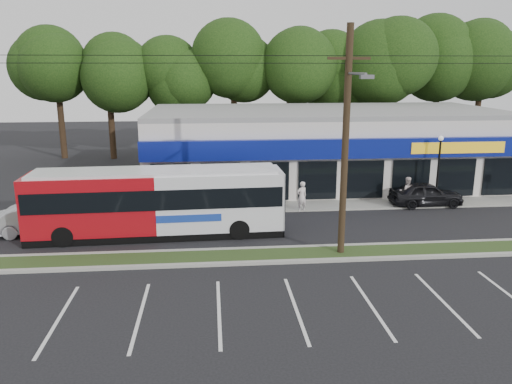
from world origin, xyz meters
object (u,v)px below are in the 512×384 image
object	(u,v)px
lamp_post	(439,162)
car_dark	(426,194)
pedestrian_a	(302,196)
pedestrian_b	(407,192)
utility_pole	(342,136)
car_silver	(42,219)
metrobus	(157,201)

from	to	relation	value
lamp_post	car_dark	distance (m)	2.10
pedestrian_a	car_dark	bearing A→B (deg)	160.04
pedestrian_b	utility_pole	bearing A→B (deg)	57.04
car_dark	pedestrian_b	xyz separation A→B (m)	(-1.22, 0.00, 0.17)
lamp_post	pedestrian_b	world-z (taller)	lamp_post
pedestrian_a	pedestrian_b	size ratio (longest dim) A/B	0.98
car_silver	pedestrian_b	world-z (taller)	pedestrian_b
car_silver	lamp_post	bearing A→B (deg)	-90.28
utility_pole	metrobus	world-z (taller)	utility_pole
utility_pole	metrobus	distance (m)	9.74
pedestrian_b	lamp_post	bearing A→B (deg)	-165.27
utility_pole	pedestrian_b	distance (m)	10.75
metrobus	utility_pole	bearing A→B (deg)	-25.33
car_dark	pedestrian_b	distance (m)	1.23
car_dark	pedestrian_a	distance (m)	7.77
metrobus	car_dark	world-z (taller)	metrobus
lamp_post	pedestrian_b	distance (m)	2.68
car_dark	pedestrian_a	bearing A→B (deg)	92.86
lamp_post	pedestrian_a	distance (m)	8.75
utility_pole	pedestrian_b	xyz separation A→B (m)	(6.17, 7.57, -4.50)
pedestrian_a	metrobus	bearing A→B (deg)	0.11
metrobus	pedestrian_b	world-z (taller)	metrobus
utility_pole	metrobus	xyz separation A→B (m)	(-8.31, 3.57, -3.63)
metrobus	car_silver	xyz separation A→B (m)	(-5.90, 0.78, -1.01)
pedestrian_a	pedestrian_b	world-z (taller)	pedestrian_b
lamp_post	pedestrian_b	size ratio (longest dim) A/B	2.32
car_silver	pedestrian_a	world-z (taller)	pedestrian_a
utility_pole	car_dark	bearing A→B (deg)	45.71
utility_pole	car_silver	world-z (taller)	utility_pole
car_dark	car_silver	world-z (taller)	car_silver
lamp_post	car_dark	world-z (taller)	lamp_post
utility_pole	car_dark	distance (m)	11.56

